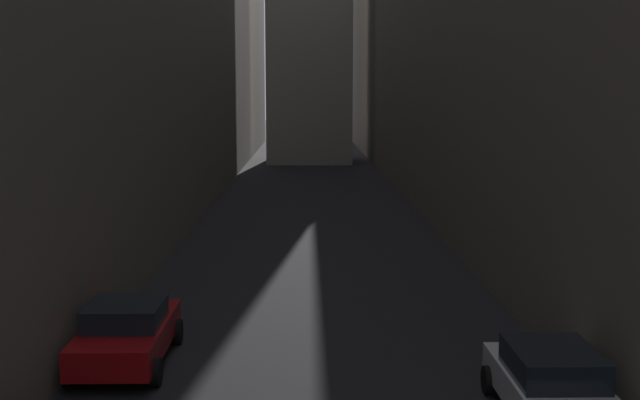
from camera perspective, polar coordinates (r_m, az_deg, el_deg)
ground_plane at (r=47.67m, az=-0.65°, el=0.10°), size 264.00×264.00×0.00m
parked_car_left_third at (r=19.42m, az=-13.43°, el=-9.06°), size 2.04×4.30×1.48m
parked_car_right_third at (r=16.42m, az=15.92°, el=-12.25°), size 1.93×4.01×1.47m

